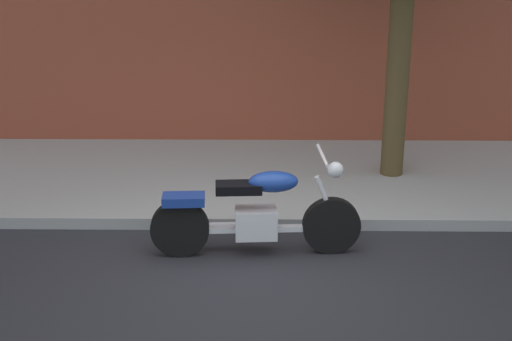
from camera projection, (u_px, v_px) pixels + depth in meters
The scene contains 3 objects.
ground_plane at pixel (256, 281), 6.94m from camera, with size 60.00×60.00×0.00m, color #28282D.
sidewalk at pixel (258, 178), 9.61m from camera, with size 18.34×3.22×0.14m, color #A3A3A3.
motorcycle at pixel (256, 214), 7.38m from camera, with size 2.23×0.70×1.12m.
Camera 1 is at (0.08, -6.21, 3.30)m, focal length 49.24 mm.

